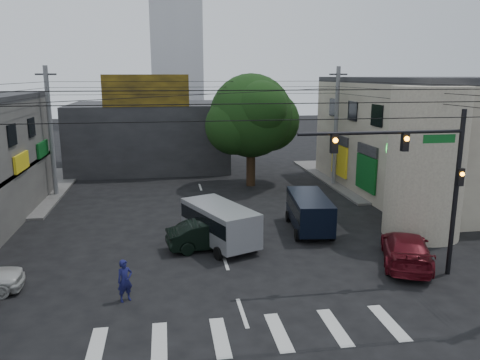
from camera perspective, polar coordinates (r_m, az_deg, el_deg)
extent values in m
plane|color=black|center=(20.51, -1.12, -11.95)|extent=(160.00, 160.00, 0.00)
cube|color=#514F4C|center=(42.73, 19.85, 0.47)|extent=(16.00, 16.00, 0.15)
cube|color=gray|center=(37.88, 23.92, 4.69)|extent=(14.00, 18.00, 8.00)
cylinder|color=gray|center=(26.65, 21.66, 1.95)|extent=(4.00, 4.00, 8.00)
cube|color=#232326|center=(44.84, -10.95, 5.34)|extent=(14.00, 10.00, 6.00)
cube|color=olive|center=(39.62, -11.41, 10.63)|extent=(7.00, 0.30, 2.60)
cylinder|color=black|center=(36.63, 1.33, 2.69)|extent=(0.70, 0.70, 4.40)
sphere|color=black|center=(36.20, 1.35, 7.84)|extent=(6.40, 6.40, 6.40)
cylinder|color=black|center=(21.81, 24.80, -1.62)|extent=(0.20, 0.20, 7.20)
cylinder|color=black|center=(19.59, 16.96, 5.55)|extent=(7.00, 0.14, 0.14)
cube|color=black|center=(20.10, 19.46, 4.39)|extent=(0.28, 0.22, 0.75)
cube|color=black|center=(18.86, 11.40, 4.36)|extent=(0.28, 0.22, 0.75)
sphere|color=orange|center=(19.96, 19.68, 4.75)|extent=(0.20, 0.20, 0.20)
sphere|color=orange|center=(18.71, 11.57, 4.75)|extent=(0.20, 0.20, 0.20)
cube|color=#0B501B|center=(20.85, 23.12, 4.65)|extent=(1.40, 0.06, 0.35)
cylinder|color=#59595B|center=(35.59, -22.06, 5.38)|extent=(0.32, 0.32, 9.20)
cylinder|color=#59595B|center=(37.08, 11.62, 6.31)|extent=(0.32, 0.32, 9.20)
imported|color=black|center=(23.69, -3.60, -6.64)|extent=(2.80, 4.82, 1.44)
imported|color=#500B13|center=(23.06, 19.59, -7.90)|extent=(5.65, 6.51, 1.46)
imported|color=#141546|center=(18.88, -13.86, -11.82)|extent=(0.94, 0.90, 1.67)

